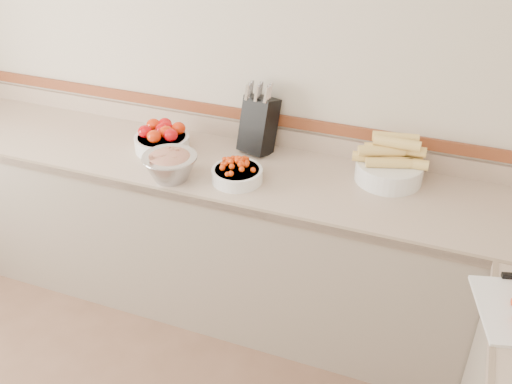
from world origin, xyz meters
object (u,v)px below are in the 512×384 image
(cherry_tomato_bowl, at_px, (237,173))
(corn_bowl, at_px, (390,164))
(knife_block, at_px, (259,123))
(tomato_bowl, at_px, (162,138))
(rhubarb_bowl, at_px, (170,164))

(cherry_tomato_bowl, xyz_separation_m, corn_bowl, (0.68, 0.27, 0.04))
(knife_block, distance_m, tomato_bowl, 0.52)
(knife_block, bearing_deg, tomato_bowl, -160.29)
(knife_block, xyz_separation_m, rhubarb_bowl, (-0.29, -0.43, -0.08))
(tomato_bowl, height_order, rhubarb_bowl, rhubarb_bowl)
(tomato_bowl, distance_m, rhubarb_bowl, 0.32)
(tomato_bowl, xyz_separation_m, corn_bowl, (1.18, 0.11, 0.02))
(tomato_bowl, relative_size, rhubarb_bowl, 1.09)
(corn_bowl, bearing_deg, tomato_bowl, -174.85)
(cherry_tomato_bowl, bearing_deg, knife_block, 92.45)
(corn_bowl, distance_m, rhubarb_bowl, 1.06)
(tomato_bowl, xyz_separation_m, rhubarb_bowl, (0.19, -0.26, 0.01))
(knife_block, distance_m, cherry_tomato_bowl, 0.35)
(cherry_tomato_bowl, bearing_deg, corn_bowl, 21.58)
(knife_block, height_order, tomato_bowl, knife_block)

